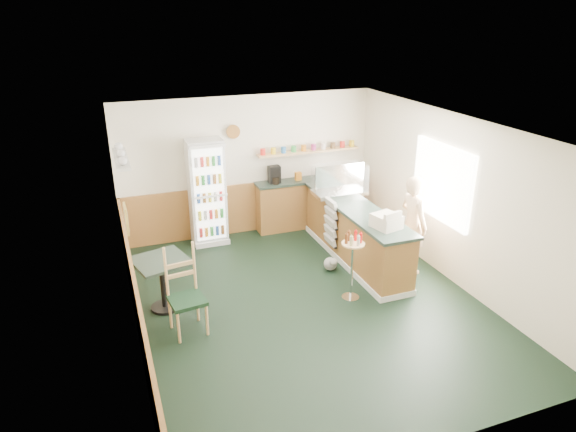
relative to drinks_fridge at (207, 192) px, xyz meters
name	(u,v)px	position (x,y,z in m)	size (l,w,h in m)	color
ground	(307,303)	(0.90, -2.74, -0.99)	(6.00, 6.00, 0.00)	black
room_envelope	(277,196)	(0.67, -2.01, 0.53)	(5.04, 6.02, 2.72)	beige
service_counter	(355,236)	(2.25, -1.67, -0.53)	(0.68, 3.01, 1.01)	#A46A35
back_counter	(309,200)	(2.08, 0.06, -0.44)	(2.24, 0.42, 1.69)	#A46A35
drinks_fridge	(207,192)	(0.00, 0.00, 0.00)	(0.66, 0.54, 1.99)	silver
display_case	(340,180)	(2.25, -0.98, 0.29)	(0.96, 0.50, 0.55)	silver
cash_register	(386,221)	(2.25, -2.64, 0.12)	(0.37, 0.39, 0.21)	beige
shopkeeper	(413,224)	(2.95, -2.35, -0.15)	(0.56, 0.40, 1.69)	tan
condiment_stand	(352,257)	(1.58, -2.84, -0.29)	(0.35, 0.35, 1.09)	silver
newspaper_rack	(331,223)	(1.89, -1.41, -0.33)	(0.09, 0.43, 0.86)	black
cafe_table	(162,274)	(-1.15, -2.13, -0.42)	(0.91, 0.91, 0.81)	black
cafe_chair	(185,287)	(-0.92, -2.75, -0.35)	(0.52, 0.52, 1.24)	black
dog_doorstop	(331,264)	(1.67, -1.91, -0.86)	(0.23, 0.30, 0.28)	gray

